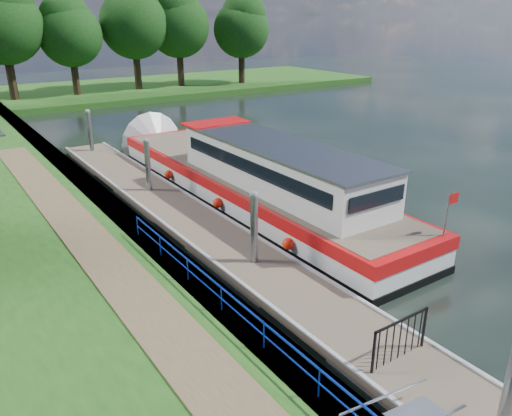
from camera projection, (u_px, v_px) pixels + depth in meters
bank_edge at (116, 218)px, 20.77m from camera, size 1.10×90.00×0.78m
far_bank at (128, 89)px, 56.94m from camera, size 60.00×18.00×0.60m
footpath at (136, 295)px, 14.25m from camera, size 1.60×40.00×0.05m
blue_fence at (290, 351)px, 11.08m from camera, size 0.04×18.04×0.72m
pontoon at (193, 224)px, 20.63m from camera, size 2.50×30.00×0.56m
mooring_piles at (192, 199)px, 20.24m from camera, size 0.30×27.30×3.55m
gate_panel at (401, 333)px, 11.96m from camera, size 1.85×0.05×1.15m
barge at (241, 177)px, 23.68m from camera, size 4.36×21.15×4.78m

